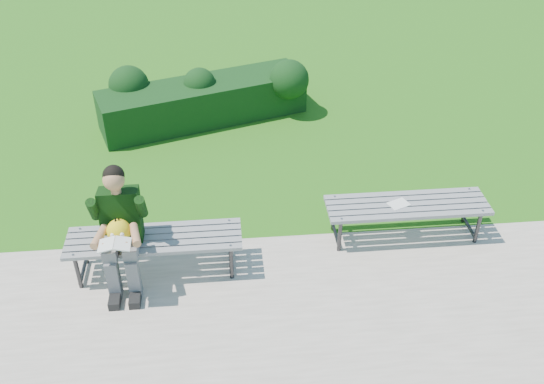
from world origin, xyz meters
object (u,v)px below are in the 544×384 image
at_px(bench_left, 154,241).
at_px(bench_right, 407,208).
at_px(hedge, 205,97).
at_px(paper_sheet, 399,204).
at_px(seated_boy, 120,226).

height_order(bench_left, bench_right, same).
xyz_separation_m(hedge, paper_sheet, (2.14, -3.08, 0.10)).
distance_m(bench_left, seated_boy, 0.43).
xyz_separation_m(bench_right, seated_boy, (-3.06, -0.43, 0.30)).
xyz_separation_m(hedge, bench_left, (-0.52, -3.42, 0.04)).
bearing_deg(bench_left, seated_boy, -162.49).
relative_size(seated_boy, paper_sheet, 4.96).
bearing_deg(paper_sheet, hedge, 124.72).
distance_m(seated_boy, paper_sheet, 3.00).
height_order(hedge, bench_right, hedge).
bearing_deg(bench_right, bench_left, -173.13).
height_order(hedge, bench_left, hedge).
bearing_deg(paper_sheet, bench_left, -172.88).
bearing_deg(paper_sheet, bench_right, -0.00).
height_order(bench_left, seated_boy, seated_boy).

